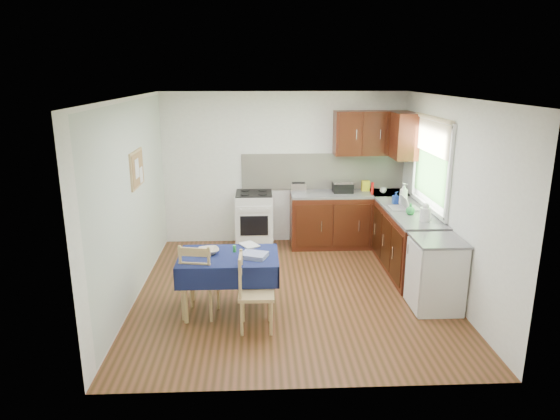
{
  "coord_description": "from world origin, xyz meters",
  "views": [
    {
      "loc": [
        -0.43,
        -6.04,
        2.78
      ],
      "look_at": [
        -0.15,
        0.17,
        1.07
      ],
      "focal_mm": 32.0,
      "sensor_mm": 36.0,
      "label": 1
    }
  ],
  "objects_px": {
    "kettle": "(425,213)",
    "chair_far": "(199,278)",
    "dish_rack": "(404,207)",
    "dining_table": "(229,264)",
    "sandwich_press": "(343,187)",
    "chair_near": "(252,290)",
    "toaster": "(298,188)"
  },
  "relations": [
    {
      "from": "chair_far",
      "to": "kettle",
      "type": "bearing_deg",
      "value": -154.62
    },
    {
      "from": "toaster",
      "to": "sandwich_press",
      "type": "height_order",
      "value": "toaster"
    },
    {
      "from": "sandwich_press",
      "to": "kettle",
      "type": "xyz_separation_m",
      "value": [
        0.81,
        -1.69,
        0.02
      ]
    },
    {
      "from": "dish_rack",
      "to": "chair_near",
      "type": "bearing_deg",
      "value": -146.9
    },
    {
      "from": "dining_table",
      "to": "chair_near",
      "type": "relative_size",
      "value": 1.32
    },
    {
      "from": "toaster",
      "to": "dish_rack",
      "type": "height_order",
      "value": "dish_rack"
    },
    {
      "from": "dining_table",
      "to": "dish_rack",
      "type": "relative_size",
      "value": 2.89
    },
    {
      "from": "chair_near",
      "to": "toaster",
      "type": "bearing_deg",
      "value": -13.9
    },
    {
      "from": "dining_table",
      "to": "chair_far",
      "type": "bearing_deg",
      "value": -153.76
    },
    {
      "from": "chair_far",
      "to": "sandwich_press",
      "type": "bearing_deg",
      "value": -119.98
    },
    {
      "from": "dining_table",
      "to": "chair_near",
      "type": "bearing_deg",
      "value": -55.11
    },
    {
      "from": "chair_near",
      "to": "sandwich_press",
      "type": "height_order",
      "value": "sandwich_press"
    },
    {
      "from": "kettle",
      "to": "chair_far",
      "type": "bearing_deg",
      "value": -164.57
    },
    {
      "from": "dish_rack",
      "to": "kettle",
      "type": "bearing_deg",
      "value": -85.81
    },
    {
      "from": "chair_far",
      "to": "toaster",
      "type": "relative_size",
      "value": 3.77
    },
    {
      "from": "sandwich_press",
      "to": "dish_rack",
      "type": "relative_size",
      "value": 0.79
    },
    {
      "from": "sandwich_press",
      "to": "kettle",
      "type": "relative_size",
      "value": 1.32
    },
    {
      "from": "dining_table",
      "to": "sandwich_press",
      "type": "bearing_deg",
      "value": 57.11
    },
    {
      "from": "dining_table",
      "to": "sandwich_press",
      "type": "height_order",
      "value": "sandwich_press"
    },
    {
      "from": "chair_far",
      "to": "toaster",
      "type": "distance_m",
      "value": 2.82
    },
    {
      "from": "chair_near",
      "to": "kettle",
      "type": "height_order",
      "value": "kettle"
    },
    {
      "from": "dish_rack",
      "to": "chair_far",
      "type": "bearing_deg",
      "value": -158.71
    },
    {
      "from": "toaster",
      "to": "dish_rack",
      "type": "distance_m",
      "value": 1.77
    },
    {
      "from": "dish_rack",
      "to": "kettle",
      "type": "relative_size",
      "value": 1.67
    },
    {
      "from": "kettle",
      "to": "chair_near",
      "type": "bearing_deg",
      "value": -153.74
    },
    {
      "from": "dining_table",
      "to": "sandwich_press",
      "type": "xyz_separation_m",
      "value": [
        1.74,
        2.34,
        0.39
      ]
    },
    {
      "from": "toaster",
      "to": "sandwich_press",
      "type": "relative_size",
      "value": 0.77
    },
    {
      "from": "dining_table",
      "to": "kettle",
      "type": "bearing_deg",
      "value": 18.1
    },
    {
      "from": "chair_far",
      "to": "sandwich_press",
      "type": "xyz_separation_m",
      "value": [
        2.08,
        2.48,
        0.5
      ]
    },
    {
      "from": "sandwich_press",
      "to": "kettle",
      "type": "distance_m",
      "value": 1.87
    },
    {
      "from": "chair_near",
      "to": "dish_rack",
      "type": "relative_size",
      "value": 2.19
    },
    {
      "from": "sandwich_press",
      "to": "kettle",
      "type": "bearing_deg",
      "value": -72.12
    }
  ]
}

